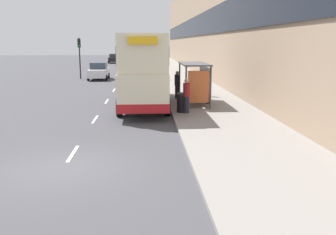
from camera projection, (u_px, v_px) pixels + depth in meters
ground_plane at (63, 168)px, 11.67m from camera, size 220.00×220.00×0.00m
pavement at (174, 72)px, 49.72m from camera, size 5.00×93.00×0.14m
terrace_facade at (205, 22)px, 48.69m from camera, size 3.10×93.00×13.09m
lane_mark_0 at (73, 154)px, 13.22m from camera, size 0.12×2.00×0.01m
lane_mark_1 at (95, 119)px, 19.12m from camera, size 0.12×2.00×0.01m
lane_mark_2 at (107, 101)px, 25.02m from camera, size 0.12×2.00×0.01m
lane_mark_3 at (114, 90)px, 30.92m from camera, size 0.12×2.00×0.01m
lane_mark_4 at (119, 83)px, 36.82m from camera, size 0.12×2.00×0.01m
lane_mark_5 at (122, 77)px, 42.73m from camera, size 0.12×2.00×0.01m
lane_mark_6 at (125, 73)px, 48.63m from camera, size 0.12×2.00×0.01m
bus_shelter at (197, 76)px, 22.76m from camera, size 1.60×4.20×2.48m
double_decker_bus_near at (143, 69)px, 22.66m from camera, size 2.85×10.31×4.30m
car_0 at (99, 71)px, 39.70m from camera, size 2.04×4.18×1.79m
car_1 at (119, 57)px, 78.76m from camera, size 1.90×3.83×1.76m
car_2 at (148, 64)px, 52.81m from camera, size 1.96×4.58×1.84m
car_3 at (114, 58)px, 72.04m from camera, size 2.05×4.53×1.77m
pedestrian_at_shelter at (204, 83)px, 26.39m from camera, size 0.34×0.34×1.73m
pedestrian_1 at (177, 84)px, 25.26m from camera, size 0.37×0.37×1.86m
pedestrian_2 at (186, 95)px, 20.00m from camera, size 0.37×0.37×1.85m
pedestrian_3 at (208, 88)px, 23.03m from camera, size 0.37×0.37×1.86m
litter_bin at (182, 102)px, 20.28m from camera, size 0.55×0.55×1.05m
traffic_light_far_kerb at (79, 51)px, 40.00m from camera, size 0.30×0.32×4.37m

